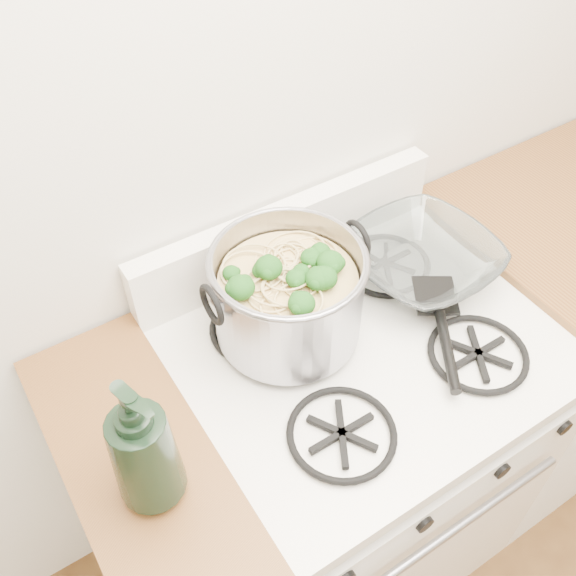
{
  "coord_description": "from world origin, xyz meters",
  "views": [
    {
      "loc": [
        -0.58,
        0.65,
        1.94
      ],
      "look_at": [
        -0.12,
        1.37,
        1.04
      ],
      "focal_mm": 40.0,
      "sensor_mm": 36.0,
      "label": 1
    }
  ],
  "objects_px": {
    "spatula": "(436,293)",
    "glass_bowl": "(420,267)",
    "stock_pot": "(288,296)",
    "bottle": "(142,446)",
    "gas_range": "(351,456)"
  },
  "relations": [
    {
      "from": "bottle",
      "to": "gas_range",
      "type": "bearing_deg",
      "value": -8.67
    },
    {
      "from": "stock_pot",
      "to": "glass_bowl",
      "type": "xyz_separation_m",
      "value": [
        0.34,
        -0.02,
        -0.08
      ]
    },
    {
      "from": "spatula",
      "to": "bottle",
      "type": "distance_m",
      "value": 0.71
    },
    {
      "from": "stock_pot",
      "to": "glass_bowl",
      "type": "height_order",
      "value": "stock_pot"
    },
    {
      "from": "stock_pot",
      "to": "glass_bowl",
      "type": "relative_size",
      "value": 2.63
    },
    {
      "from": "spatula",
      "to": "glass_bowl",
      "type": "bearing_deg",
      "value": 107.41
    },
    {
      "from": "stock_pot",
      "to": "bottle",
      "type": "bearing_deg",
      "value": -154.82
    },
    {
      "from": "gas_range",
      "to": "glass_bowl",
      "type": "bearing_deg",
      "value": 22.79
    },
    {
      "from": "bottle",
      "to": "stock_pot",
      "type": "bearing_deg",
      "value": 8.88
    },
    {
      "from": "gas_range",
      "to": "bottle",
      "type": "height_order",
      "value": "bottle"
    },
    {
      "from": "gas_range",
      "to": "glass_bowl",
      "type": "xyz_separation_m",
      "value": [
        0.21,
        0.09,
        0.5
      ]
    },
    {
      "from": "stock_pot",
      "to": "spatula",
      "type": "relative_size",
      "value": 1.09
    },
    {
      "from": "gas_range",
      "to": "stock_pot",
      "type": "bearing_deg",
      "value": 137.58
    },
    {
      "from": "stock_pot",
      "to": "spatula",
      "type": "height_order",
      "value": "stock_pot"
    },
    {
      "from": "stock_pot",
      "to": "spatula",
      "type": "bearing_deg",
      "value": -17.49
    }
  ]
}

